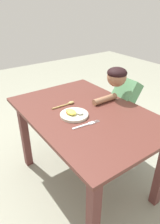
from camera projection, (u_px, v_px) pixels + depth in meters
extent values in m
plane|color=gray|center=(85.00, 180.00, 1.99)|extent=(8.00, 8.00, 0.00)
cube|color=#5A2C25|center=(86.00, 113.00, 1.63)|extent=(1.23, 0.85, 0.03)
cube|color=brown|center=(25.00, 135.00, 2.02)|extent=(0.07, 0.07, 0.72)
cube|color=brown|center=(93.00, 217.00, 1.26)|extent=(0.07, 0.07, 0.72)
cube|color=brown|center=(81.00, 115.00, 2.37)|extent=(0.07, 0.07, 0.72)
cylinder|color=beige|center=(75.00, 115.00, 1.56)|extent=(0.21, 0.21, 0.02)
ellipsoid|color=#F6E24B|center=(71.00, 112.00, 1.56)|extent=(0.10, 0.07, 0.03)
ellipsoid|color=red|center=(68.00, 111.00, 1.58)|extent=(0.05, 0.05, 0.02)
ellipsoid|color=red|center=(68.00, 112.00, 1.55)|extent=(0.03, 0.04, 0.03)
ellipsoid|color=white|center=(80.00, 113.00, 1.55)|extent=(0.06, 0.05, 0.02)
cube|color=silver|center=(81.00, 126.00, 1.44)|extent=(0.03, 0.13, 0.01)
cube|color=silver|center=(91.00, 123.00, 1.48)|extent=(0.03, 0.05, 0.01)
cylinder|color=silver|center=(97.00, 122.00, 1.49)|extent=(0.01, 0.04, 0.00)
cylinder|color=silver|center=(97.00, 121.00, 1.50)|extent=(0.01, 0.04, 0.00)
cylinder|color=silver|center=(96.00, 121.00, 1.50)|extent=(0.01, 0.04, 0.00)
cylinder|color=tan|center=(60.00, 106.00, 1.70)|extent=(0.01, 0.15, 0.01)
ellipsoid|color=tan|center=(71.00, 103.00, 1.75)|extent=(0.04, 0.06, 0.02)
cube|color=#48456A|center=(125.00, 135.00, 2.17)|extent=(0.20, 0.13, 0.55)
cube|color=#599966|center=(122.00, 99.00, 1.91)|extent=(0.21, 0.30, 0.38)
sphere|color=#9E7051|center=(117.00, 77.00, 1.75)|extent=(0.17, 0.17, 0.17)
ellipsoid|color=black|center=(117.00, 73.00, 1.73)|extent=(0.17, 0.17, 0.09)
cylinder|color=#9E7051|center=(105.00, 99.00, 1.77)|extent=(0.05, 0.24, 0.05)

